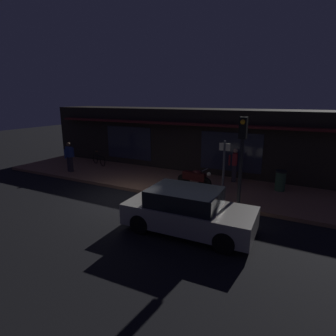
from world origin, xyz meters
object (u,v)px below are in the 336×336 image
Objects in this scene: motorcycle at (195,178)px; sign_post at (224,166)px; person_photographer at (69,156)px; traffic_light_pole at (242,151)px; bicycle_parked at (99,159)px; trash_bin at (280,180)px; parked_car_near at (188,211)px; person_bystander at (235,164)px.

motorcycle is 1.84m from sign_post.
sign_post reaches higher than person_photographer.
person_photographer is at bearing 169.99° from traffic_light_pole.
person_photographer is at bearing -176.26° from motorcycle.
bicycle_parked is at bearing 167.70° from motorcycle.
parked_car_near reaches higher than trash_bin.
sign_post is 2.12m from traffic_light_pole.
trash_bin reaches higher than bicycle_parked.
trash_bin is at bearing -11.02° from person_bystander.
traffic_light_pole is at bearing -73.88° from person_bystander.
bicycle_parked is 10.57m from trash_bin.
traffic_light_pole is 2.65m from parked_car_near.
motorcycle is 1.83× the size of trash_bin.
sign_post is 0.58× the size of parked_car_near.
person_photographer reaches higher than trash_bin.
sign_post reaches higher than person_bystander.
traffic_light_pole is (1.02, -1.59, 0.97)m from sign_post.
motorcycle is 3.83m from traffic_light_pole.
traffic_light_pole reaches higher than sign_post.
traffic_light_pole reaches higher than parked_car_near.
trash_bin is at bearing 22.86° from motorcycle.
parked_car_near reaches higher than bicycle_parked.
person_bystander is 5.67m from parked_car_near.
person_photographer is 11.06m from trash_bin.
parked_car_near is at bearing -71.20° from motorcycle.
person_photographer is at bearing -98.57° from bicycle_parked.
person_photographer is at bearing 159.26° from parked_car_near.
trash_bin is (2.02, 2.12, -0.89)m from sign_post.
traffic_light_pole is at bearing -10.01° from person_photographer.
sign_post is at bearing -23.08° from motorcycle.
motorcycle is 7.22m from bicycle_parked.
sign_post reaches higher than parked_car_near.
person_bystander is at bearing 55.21° from motorcycle.
sign_post reaches higher than motorcycle.
sign_post is (1.50, -0.64, 0.86)m from motorcycle.
sign_post is (8.55, -2.18, 1.00)m from bicycle_parked.
parked_car_near reaches higher than motorcycle.
traffic_light_pole is (-0.99, -3.71, 1.86)m from trash_bin.
traffic_light_pole reaches higher than motorcycle.
person_bystander is (1.32, 1.91, 0.38)m from motorcycle.
trash_bin is (2.19, -0.43, -0.41)m from person_bystander.
motorcycle is 1.02× the size of person_bystander.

